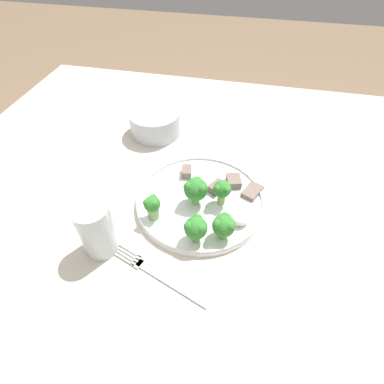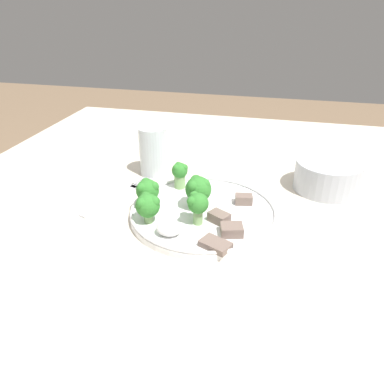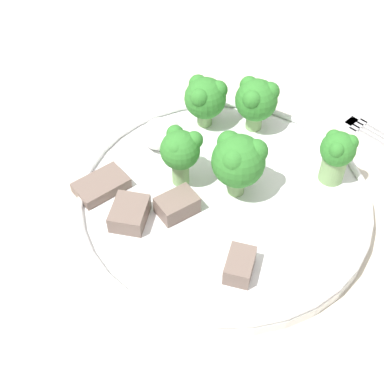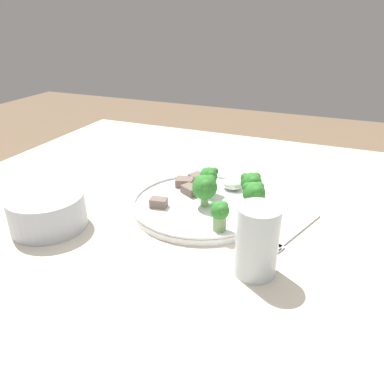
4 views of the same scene
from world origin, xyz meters
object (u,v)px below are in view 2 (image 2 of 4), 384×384
at_px(cream_bowl, 327,176).
at_px(drinking_glass, 154,154).
at_px(fork, 120,195).
at_px(dinner_plate, 205,212).

bearing_deg(cream_bowl, drinking_glass, -178.27).
distance_m(cream_bowl, drinking_glass, 0.38).
bearing_deg(cream_bowl, fork, -162.35).
bearing_deg(dinner_plate, fork, 168.76).
distance_m(fork, cream_bowl, 0.44).
distance_m(fork, drinking_glass, 0.13).
xyz_separation_m(dinner_plate, fork, (-0.19, 0.04, -0.01)).
relative_size(dinner_plate, fork, 1.35).
bearing_deg(drinking_glass, dinner_plate, -45.86).
distance_m(dinner_plate, drinking_glass, 0.22).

